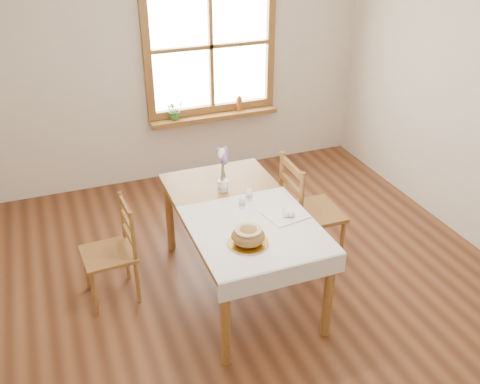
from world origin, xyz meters
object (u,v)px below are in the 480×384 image
(chair_right, at_px, (312,211))
(chair_left, at_px, (108,253))
(bread_plate, at_px, (248,243))
(flower_vase, at_px, (223,186))
(dining_table, at_px, (240,218))

(chair_right, bearing_deg, chair_left, 87.61)
(chair_right, distance_m, bread_plate, 1.07)
(chair_left, bearing_deg, chair_right, 82.50)
(chair_left, distance_m, flower_vase, 1.05)
(dining_table, xyz_separation_m, chair_left, (-1.00, 0.27, -0.25))
(chair_right, relative_size, bread_plate, 3.67)
(chair_left, relative_size, bread_plate, 3.08)
(dining_table, relative_size, bread_plate, 5.89)
(chair_left, height_order, flower_vase, flower_vase)
(flower_vase, bearing_deg, chair_right, -12.83)
(flower_vase, bearing_deg, dining_table, -85.18)
(dining_table, bearing_deg, chair_right, 11.27)
(bread_plate, height_order, flower_vase, flower_vase)
(dining_table, bearing_deg, bread_plate, -104.55)
(dining_table, xyz_separation_m, chair_right, (0.72, 0.14, -0.17))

